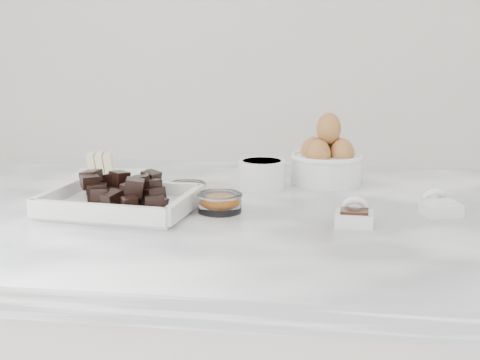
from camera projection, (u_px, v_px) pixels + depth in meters
name	position (u px, v px, depth m)	size (l,w,h in m)	color
marble_slab	(226.00, 218.00, 1.13)	(1.20, 0.80, 0.04)	white
chocolate_dish	(120.00, 197.00, 1.09)	(0.26, 0.21, 0.06)	white
butter_plate	(107.00, 173.00, 1.32)	(0.16, 0.16, 0.06)	white
sugar_ramekin	(262.00, 173.00, 1.26)	(0.09, 0.09, 0.05)	white
egg_bowl	(327.00, 161.00, 1.30)	(0.14, 0.14, 0.14)	white
honey_bowl	(187.00, 190.00, 1.18)	(0.07, 0.07, 0.03)	white
zest_bowl	(220.00, 202.00, 1.09)	(0.08, 0.08, 0.03)	white
vanilla_spoon	(354.00, 215.00, 1.02)	(0.06, 0.07, 0.04)	white
salt_spoon	(439.00, 206.00, 1.08)	(0.07, 0.08, 0.04)	white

